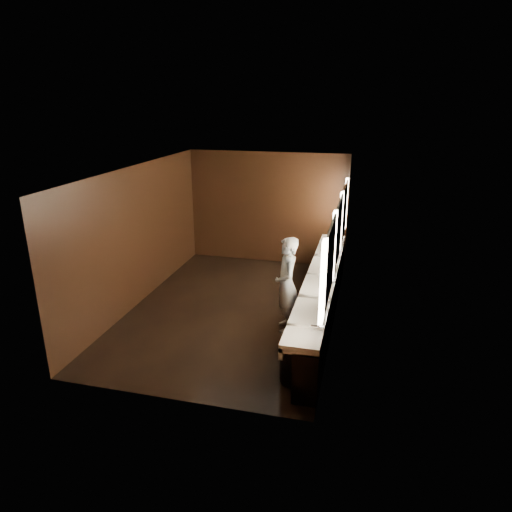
% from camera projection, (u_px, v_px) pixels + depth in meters
% --- Properties ---
extents(floor, '(6.00, 6.00, 0.00)m').
position_uv_depth(floor, '(234.00, 309.00, 9.21)').
color(floor, black).
rests_on(floor, ground).
extents(ceiling, '(4.00, 6.00, 0.02)m').
position_uv_depth(ceiling, '(231.00, 170.00, 8.28)').
color(ceiling, '#2D2D2B').
rests_on(ceiling, wall_back).
extents(wall_back, '(4.00, 0.02, 2.80)m').
position_uv_depth(wall_back, '(267.00, 208.00, 11.49)').
color(wall_back, black).
rests_on(wall_back, floor).
extents(wall_front, '(4.00, 0.02, 2.80)m').
position_uv_depth(wall_front, '(167.00, 310.00, 6.00)').
color(wall_front, black).
rests_on(wall_front, floor).
extents(wall_left, '(0.02, 6.00, 2.80)m').
position_uv_depth(wall_left, '(138.00, 236.00, 9.20)').
color(wall_left, black).
rests_on(wall_left, floor).
extents(wall_right, '(0.02, 6.00, 2.80)m').
position_uv_depth(wall_right, '(338.00, 251.00, 8.29)').
color(wall_right, black).
rests_on(wall_right, floor).
extents(sink_counter, '(0.55, 5.40, 1.01)m').
position_uv_depth(sink_counter, '(324.00, 295.00, 8.63)').
color(sink_counter, black).
rests_on(sink_counter, floor).
extents(mirror_band, '(0.06, 5.03, 1.15)m').
position_uv_depth(mirror_band, '(338.00, 233.00, 8.18)').
color(mirror_band, '#FEE8C5').
rests_on(mirror_band, wall_right).
extents(person, '(0.59, 0.74, 1.76)m').
position_uv_depth(person, '(287.00, 285.00, 8.15)').
color(person, '#9CB9E9').
rests_on(person, floor).
extents(trash_bin, '(0.52, 0.52, 0.63)m').
position_uv_depth(trash_bin, '(293.00, 363.00, 6.78)').
color(trash_bin, black).
rests_on(trash_bin, floor).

